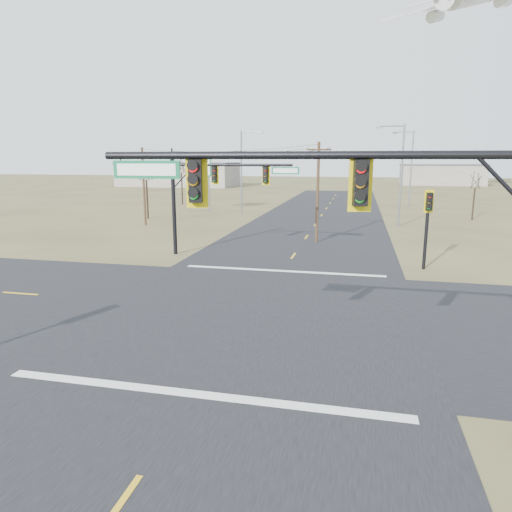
{
  "coord_description": "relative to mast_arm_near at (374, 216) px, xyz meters",
  "views": [
    {
      "loc": [
        4.25,
        -18.71,
        6.57
      ],
      "look_at": [
        -0.18,
        1.0,
        2.28
      ],
      "focal_mm": 32.0,
      "sensor_mm": 36.0,
      "label": 1
    }
  ],
  "objects": [
    {
      "name": "bare_tree_b",
      "position": [
        -25.95,
        53.05,
        0.41
      ],
      "size": [
        3.25,
        3.25,
        7.13
      ],
      "rotation": [
        0.0,
        0.0,
        -0.18
      ],
      "color": "black",
      "rests_on": "ground"
    },
    {
      "name": "mast_arm_near",
      "position": [
        0.0,
        0.0,
        0.0
      ],
      "size": [
        10.53,
        0.52,
        7.27
      ],
      "rotation": [
        0.0,
        0.0,
        0.24
      ],
      "color": "black",
      "rests_on": "ground"
    },
    {
      "name": "stop_bar_near",
      "position": [
        -4.61,
        0.38,
        -5.26
      ],
      "size": [
        12.0,
        0.4,
        0.01
      ],
      "primitive_type": "cube",
      "color": "silver",
      "rests_on": "road_ns"
    },
    {
      "name": "streetlight_c",
      "position": [
        -14.26,
        43.81,
        0.29
      ],
      "size": [
        2.76,
        0.29,
        9.93
      ],
      "rotation": [
        0.0,
        0.0,
        -0.07
      ],
      "color": "slate",
      "rests_on": "ground"
    },
    {
      "name": "bare_tree_c",
      "position": [
        11.97,
        43.35,
        -0.92
      ],
      "size": [
        3.13,
        3.13,
        5.57
      ],
      "rotation": [
        0.0,
        0.0,
        -0.43
      ],
      "color": "black",
      "rests_on": "ground"
    },
    {
      "name": "stop_bar_far",
      "position": [
        -4.61,
        15.38,
        -5.26
      ],
      "size": [
        12.0,
        0.4,
        0.01
      ],
      "primitive_type": "cube",
      "color": "silver",
      "rests_on": "road_ns"
    },
    {
      "name": "road_ns",
      "position": [
        -4.61,
        7.88,
        -5.28
      ],
      "size": [
        14.0,
        160.0,
        0.02
      ],
      "primitive_type": "cube",
      "color": "black",
      "rests_on": "ground"
    },
    {
      "name": "utility_pole_far",
      "position": [
        -21.51,
        31.79,
        -1.2
      ],
      "size": [
        1.88,
        0.44,
        7.74
      ],
      "rotation": [
        0.0,
        0.0,
        0.17
      ],
      "color": "#4D3621",
      "rests_on": "ground"
    },
    {
      "name": "warehouse_left",
      "position": [
        -44.61,
        97.88,
        -2.54
      ],
      "size": [
        28.0,
        14.0,
        5.5
      ],
      "primitive_type": "cube",
      "color": "#9E978C",
      "rests_on": "ground"
    },
    {
      "name": "ground",
      "position": [
        -4.61,
        7.88,
        -5.29
      ],
      "size": [
        320.0,
        320.0,
        0.0
      ],
      "primitive_type": "plane",
      "color": "olive",
      "rests_on": "ground"
    },
    {
      "name": "pedestal_signal_ne",
      "position": [
        3.69,
        17.72,
        -1.82
      ],
      "size": [
        0.64,
        0.56,
        4.84
      ],
      "rotation": [
        0.0,
        0.0,
        0.23
      ],
      "color": "black",
      "rests_on": "ground"
    },
    {
      "name": "bare_tree_a",
      "position": [
        -23.59,
        36.67,
        0.1
      ],
      "size": [
        3.51,
        3.51,
        6.81
      ],
      "rotation": [
        0.0,
        0.0,
        -0.31
      ],
      "color": "black",
      "rests_on": "ground"
    },
    {
      "name": "road_ew",
      "position": [
        -4.61,
        7.88,
        -5.28
      ],
      "size": [
        160.0,
        14.0,
        0.02
      ],
      "primitive_type": "cube",
      "color": "black",
      "rests_on": "ground"
    },
    {
      "name": "warehouse_mid",
      "position": [
        20.39,
        117.88,
        -2.79
      ],
      "size": [
        20.0,
        12.0,
        5.0
      ],
      "primitive_type": "cube",
      "color": "#9E978C",
      "rests_on": "ground"
    },
    {
      "name": "utility_pole_near",
      "position": [
        -3.56,
        25.61,
        -1.12
      ],
      "size": [
        1.87,
        0.72,
        7.91
      ],
      "rotation": [
        0.0,
        0.0,
        0.32
      ],
      "color": "#4D3621",
      "rests_on": "ground"
    },
    {
      "name": "mast_arm_far",
      "position": [
        -9.83,
        18.8,
        -0.36
      ],
      "size": [
        8.84,
        0.51,
        6.81
      ],
      "rotation": [
        0.0,
        0.0,
        -0.22
      ],
      "color": "black",
      "rests_on": "ground"
    },
    {
      "name": "streetlight_b",
      "position": [
        6.42,
        57.61,
        0.6
      ],
      "size": [
        2.94,
        0.45,
        10.48
      ],
      "rotation": [
        0.0,
        0.0,
        0.37
      ],
      "color": "slate",
      "rests_on": "ground"
    },
    {
      "name": "highway_sign",
      "position": [
        -20.25,
        44.51,
        -0.6
      ],
      "size": [
        3.54,
        0.66,
        6.7
      ],
      "rotation": [
        0.0,
        0.0,
        -0.16
      ],
      "color": "slate",
      "rests_on": "ground"
    },
    {
      "name": "streetlight_a",
      "position": [
        3.38,
        36.39,
        0.27
      ],
      "size": [
        2.77,
        0.42,
        9.9
      ],
      "rotation": [
        0.0,
        0.0,
        -0.36
      ],
      "color": "slate",
      "rests_on": "ground"
    }
  ]
}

